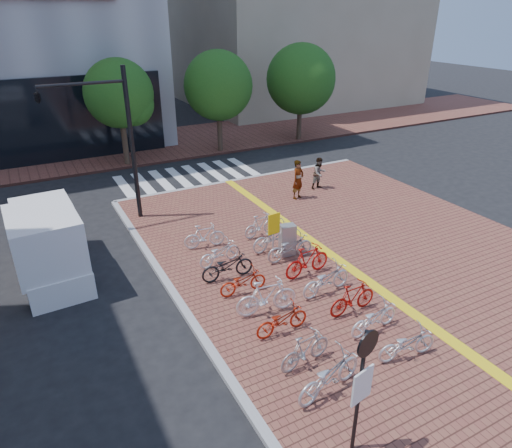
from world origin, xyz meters
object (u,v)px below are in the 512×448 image
bike_7 (204,236)px  bike_13 (290,247)px  bike_4 (243,282)px  bike_11 (326,279)px  bike_10 (353,298)px  box_truck (48,244)px  notice_sign (362,378)px  bike_12 (307,261)px  bike_14 (274,236)px  yellow_sign (274,228)px  bike_1 (305,349)px  bike_6 (219,253)px  utility_box (287,240)px  bike_3 (266,297)px  bike_2 (282,320)px  bike_8 (407,343)px  pedestrian_a (298,180)px  pedestrian_b (319,173)px  traffic_light_pole (91,120)px  bike_5 (227,266)px  bike_15 (260,225)px  bike_0 (329,375)px  bike_9 (374,318)px

bike_7 → bike_13: bearing=-125.4°
bike_4 → bike_11: 2.66m
bike_10 → box_truck: 10.24m
bike_10 → notice_sign: 5.04m
bike_10 → bike_13: size_ratio=0.89×
bike_10 → notice_sign: bearing=139.7°
bike_12 → box_truck: bearing=55.7°
bike_7 → bike_14: bearing=-111.8°
yellow_sign → notice_sign: bearing=-108.2°
bike_1 → yellow_sign: yellow_sign is taller
bike_6 → utility_box: size_ratio=1.38×
notice_sign → bike_3: bearing=82.0°
bike_2 → bike_13: (2.41, 3.44, 0.06)m
bike_1 → notice_sign: (-0.50, -2.57, 1.46)m
bike_10 → bike_8: bearing=177.7°
bike_3 → yellow_sign: bearing=-25.6°
bike_4 → notice_sign: 6.46m
bike_1 → bike_14: bike_14 is taller
bike_6 → notice_sign: 8.48m
bike_2 → pedestrian_a: pedestrian_a is taller
pedestrian_b → yellow_sign: yellow_sign is taller
bike_7 → pedestrian_b: bearing=-58.4°
pedestrian_a → bike_14: bearing=-152.3°
pedestrian_a → traffic_light_pole: (-8.75, 1.47, 3.44)m
notice_sign → utility_box: bearing=67.9°
bike_6 → yellow_sign: size_ratio=0.92×
pedestrian_a → bike_8: bearing=-128.2°
bike_7 → bike_8: (2.32, -8.16, -0.03)m
bike_5 → bike_7: bearing=-1.4°
bike_12 → bike_15: bearing=-5.2°
bike_1 → yellow_sign: 5.59m
bike_0 → yellow_sign: (2.07, 6.19, 0.73)m
bike_3 → bike_14: 4.08m
bike_9 → pedestrian_a: (3.57, 9.48, 0.50)m
bike_9 → traffic_light_pole: size_ratio=0.27×
bike_3 → bike_15: (2.31, 4.62, -0.11)m
bike_6 → bike_0: bearing=167.8°
bike_1 → bike_5: size_ratio=0.87×
bike_7 → bike_8: bearing=-155.4°
bike_0 → bike_4: (0.09, 4.72, -0.10)m
bike_4 → bike_10: bike_10 is taller
bike_6 → bike_1: bearing=167.8°
bike_0 → box_truck: box_truck is taller
box_truck → bike_11: bearing=-36.0°
bike_9 → bike_13: bike_13 is taller
bike_1 → yellow_sign: (2.04, 5.15, 0.77)m
bike_13 → yellow_sign: 0.97m
utility_box → bike_7: bearing=141.7°
yellow_sign → bike_3: bearing=-123.7°
bike_13 → pedestrian_a: bearing=-35.6°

